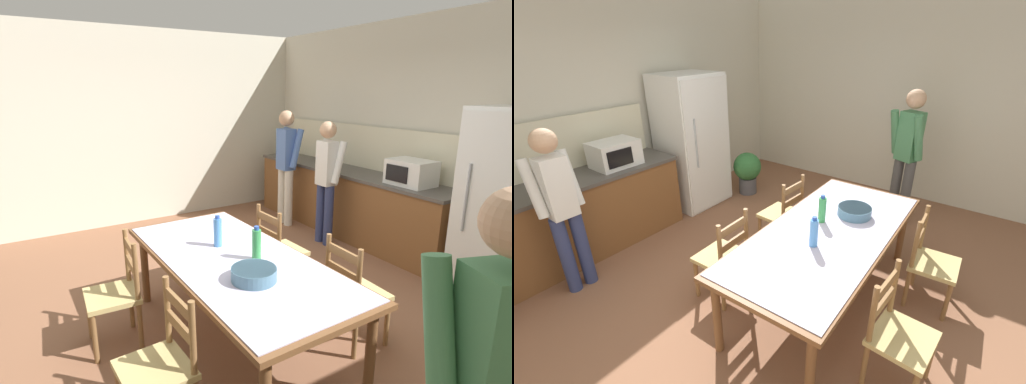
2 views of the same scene
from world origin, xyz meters
The scene contains 16 objects.
ground_plane centered at (0.00, 0.00, 0.00)m, with size 8.32×8.32×0.00m, color brown.
wall_back centered at (0.00, 2.66, 1.45)m, with size 6.52×0.12×2.90m, color beige.
wall_left centered at (-3.26, 0.00, 1.45)m, with size 0.12×5.20×2.90m, color beige.
kitchen_counter centered at (-1.14, 2.23, 0.46)m, with size 3.41×0.66×0.92m.
counter_splashback centered at (-1.14, 2.54, 1.22)m, with size 3.37×0.03×0.60m, color beige.
microwave centered at (-0.09, 2.21, 1.07)m, with size 0.50×0.39×0.30m.
dining_table centered at (0.32, -0.39, 0.69)m, with size 2.30×1.07×0.75m.
bottle_near_centre centered at (0.04, -0.40, 0.88)m, with size 0.07×0.07×0.27m.
bottle_off_centre centered at (0.44, -0.26, 0.88)m, with size 0.07×0.07×0.27m.
serving_bowl centered at (0.73, -0.46, 0.80)m, with size 0.32×0.32×0.09m.
chair_side_near_left centered at (-0.17, -1.21, 0.44)m, with size 0.44×0.43×0.91m.
chair_side_far_right centered at (0.82, 0.43, 0.44)m, with size 0.44×0.42×0.91m.
chair_side_far_left centered at (-0.20, 0.41, 0.44)m, with size 0.43×0.41×0.91m.
chair_side_near_right centered at (0.85, -1.19, 0.44)m, with size 0.44×0.42×0.91m.
person_at_sink centered at (-1.90, 1.71, 0.97)m, with size 0.43×0.30×1.73m.
person_at_counter centered at (-0.97, 1.69, 0.92)m, with size 0.41×0.28×1.63m.
Camera 1 is at (2.88, -1.77, 2.04)m, focal length 28.00 mm.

